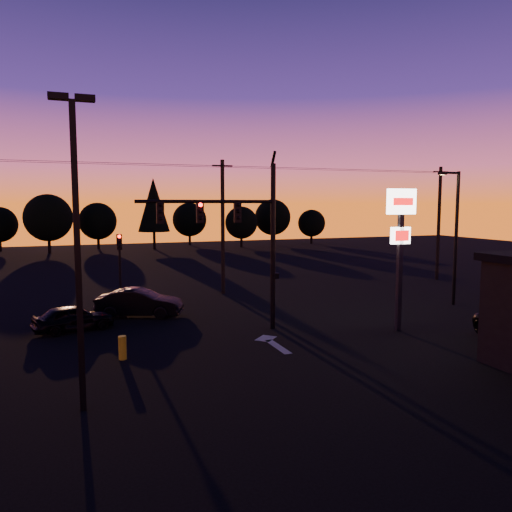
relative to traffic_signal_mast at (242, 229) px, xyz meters
The scene contains 20 objects.
ground 6.35m from the traffic_signal_mast, 88.59° to the right, with size 120.00×120.00×0.00m, color black.
lane_arrow 5.48m from the traffic_signal_mast, 75.57° to the right, with size 1.20×3.10×0.01m.
traffic_signal_mast is the anchor object (origin of this frame).
secondary_signal 9.19m from the traffic_signal_mast, 123.19° to the left, with size 0.30×0.31×4.35m.
parking_lot_light 10.19m from the traffic_signal_mast, 136.63° to the right, with size 1.25×0.30×9.14m.
pylon_sign 7.52m from the traffic_signal_mast, 19.36° to the right, with size 1.50×0.28×6.80m.
streetlight 14.10m from the traffic_signal_mast, ahead, with size 1.55×0.35×8.00m.
utility_pole_1 10.23m from the traffic_signal_mast, 78.16° to the left, with size 1.40×0.26×9.00m.
utility_pole_2 22.45m from the traffic_signal_mast, 26.47° to the left, with size 1.40×0.26×9.00m.
power_wires 10.85m from the traffic_signal_mast, 78.16° to the left, with size 36.00×1.22×0.07m.
bollard 7.72m from the traffic_signal_mast, 157.29° to the right, with size 0.31×0.31×0.94m, color yellow.
tree_2 45.11m from the traffic_signal_mast, 102.68° to the left, with size 5.77×5.78×7.26m.
tree_3 48.18m from the traffic_signal_mast, 94.65° to the left, with size 4.95×4.95×6.22m.
tree_4 45.12m from the traffic_signal_mast, 86.06° to the left, with size 4.18×4.18×9.50m.
tree_5 50.84m from the traffic_signal_mast, 79.69° to the left, with size 4.95×4.95×6.22m.
tree_6 46.55m from the traffic_signal_mast, 71.06° to the left, with size 4.54×4.54×5.71m.
tree_7 51.53m from the traffic_signal_mast, 65.83° to the left, with size 5.36×5.36×6.74m.
tree_8 53.43m from the traffic_signal_mast, 59.50° to the left, with size 4.12×4.12×5.19m.
car_left 9.18m from the traffic_signal_mast, 158.51° to the left, with size 1.50×3.74×1.27m, color black.
car_mid 7.72m from the traffic_signal_mast, 129.94° to the left, with size 1.60×4.58×1.51m, color black.
Camera 1 is at (-7.72, -18.15, 6.11)m, focal length 35.00 mm.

